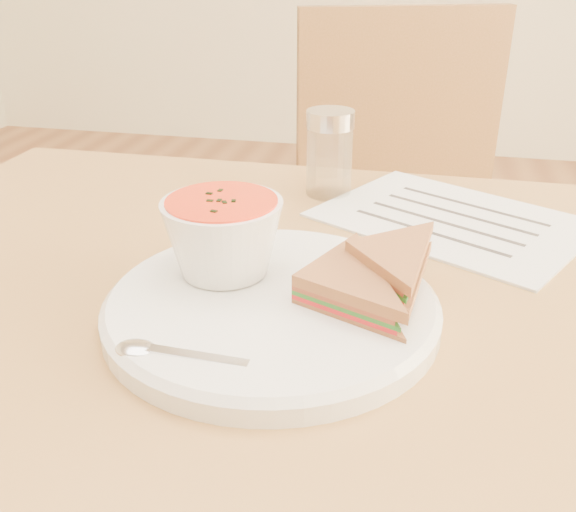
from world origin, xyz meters
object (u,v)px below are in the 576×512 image
(chair_far, at_px, (417,272))
(condiment_shaker, at_px, (329,153))
(plate, at_px, (272,309))
(soup_bowl, at_px, (223,241))

(chair_far, bearing_deg, condiment_shaker, 51.04)
(plate, bearing_deg, chair_far, 79.63)
(chair_far, xyz_separation_m, condiment_shaker, (-0.12, -0.36, 0.34))
(soup_bowl, height_order, condiment_shaker, condiment_shaker)
(plate, bearing_deg, soup_bowl, 148.39)
(chair_far, xyz_separation_m, plate, (-0.12, -0.67, 0.29))
(chair_far, distance_m, plate, 0.74)
(soup_bowl, bearing_deg, plate, -31.61)
(soup_bowl, bearing_deg, condiment_shaker, 79.70)
(soup_bowl, bearing_deg, chair_far, 74.70)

